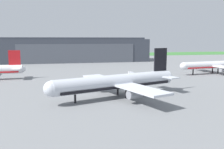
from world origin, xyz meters
TOP-DOWN VIEW (x-y plane):
  - ground_plane at (0.00, 0.00)m, footprint 440.00×440.00m
  - grass_field_strip at (0.00, 187.56)m, footprint 440.00×56.00m
  - maintenance_hangar at (-6.32, 109.87)m, footprint 104.60×28.99m
  - airliner_far_right at (52.34, 29.07)m, footprint 36.35×28.57m
  - airliner_near_right at (-3.76, -7.89)m, footprint 39.41×36.02m
  - stair_truck at (11.23, 26.68)m, footprint 2.58×4.53m

SIDE VIEW (x-z plane):
  - ground_plane at x=0.00m, z-range 0.00..0.00m
  - grass_field_strip at x=0.00m, z-range 0.00..0.08m
  - stair_truck at x=11.23m, z-range 0.08..2.39m
  - airliner_far_right at x=52.34m, z-range -1.76..10.00m
  - airliner_near_right at x=-3.76m, z-range -2.57..10.96m
  - maintenance_hangar at x=-6.32m, z-range -0.46..17.11m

